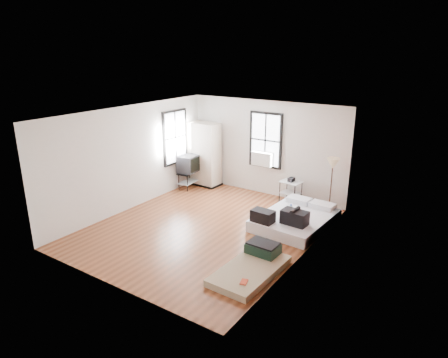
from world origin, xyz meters
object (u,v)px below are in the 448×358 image
Objects in this scene: wardrobe at (204,154)px; floor_lamp at (333,167)px; mattress_main at (295,219)px; mattress_bare at (253,265)px; side_table at (291,186)px; tv_stand at (188,165)px.

floor_lamp is (4.15, -0.00, 0.27)m from wardrobe.
mattress_bare is at bearing -82.16° from mattress_main.
tv_stand is at bearing -168.75° from side_table.
tv_stand is at bearing 172.28° from mattress_main.
mattress_bare is 3.94m from side_table.
side_table is 0.70× the size of tv_stand.
side_table reaches higher than mattress_bare.
mattress_bare is 5.50m from wardrobe.
wardrobe is 1.35× the size of floor_lamp.
mattress_main is 1.47× the size of floor_lamp.
side_table is (-0.95, 3.80, 0.39)m from mattress_bare.
mattress_bare is 1.20× the size of floor_lamp.
mattress_main is 1.63m from side_table.
side_table is at bearing 105.94° from mattress_bare.
floor_lamp reaches higher than tv_stand.
wardrobe is at bearing -178.65° from side_table.
side_table is at bearing 176.58° from floor_lamp.
tv_stand is (-0.21, -0.57, -0.25)m from wardrobe.
mattress_bare is at bearing -93.32° from floor_lamp.
side_table is 3.27m from tv_stand.
mattress_bare is at bearing -42.88° from tv_stand.
floor_lamp is 4.43m from tv_stand.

